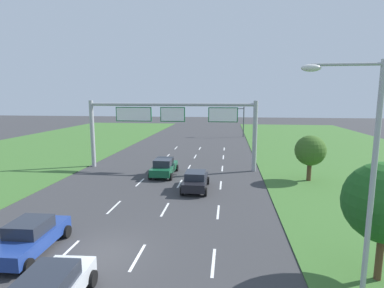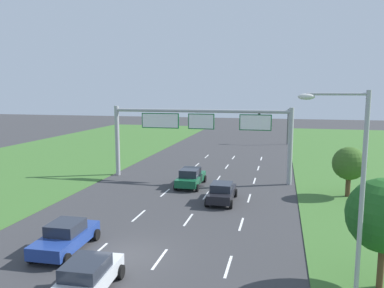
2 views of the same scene
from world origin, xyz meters
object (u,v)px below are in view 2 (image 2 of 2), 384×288
object	(u,v)px
car_mid_lane	(222,192)
street_lamp	(352,180)
car_near_red	(86,279)
traffic_light_mast	(275,120)
car_lead_silver	(66,237)
car_far_ahead	(191,177)
sign_gantry	(200,128)
roadside_tree_mid	(349,164)

from	to	relation	value
car_mid_lane	street_lamp	bearing A→B (deg)	-61.73
car_near_red	traffic_light_mast	xyz separation A→B (m)	(6.78, 47.80, 3.10)
car_lead_silver	car_far_ahead	xyz separation A→B (m)	(3.27, 14.79, 0.04)
car_far_ahead	sign_gantry	xyz separation A→B (m)	(0.22, 2.66, 4.14)
car_mid_lane	roadside_tree_mid	bearing A→B (deg)	20.25
traffic_light_mast	car_lead_silver	bearing A→B (deg)	-102.93
sign_gantry	traffic_light_mast	xyz separation A→B (m)	(6.60, 26.51, -1.09)
car_near_red	sign_gantry	world-z (taller)	sign_gantry
car_mid_lane	car_near_red	bearing A→B (deg)	-103.76
car_mid_lane	car_far_ahead	world-z (taller)	car_far_ahead
car_lead_silver	sign_gantry	xyz separation A→B (m)	(3.49, 17.46, 4.18)
sign_gantry	traffic_light_mast	bearing A→B (deg)	76.01
car_lead_silver	car_mid_lane	world-z (taller)	car_lead_silver
car_lead_silver	car_far_ahead	distance (m)	15.15
car_far_ahead	traffic_light_mast	xyz separation A→B (m)	(6.82, 29.17, 3.05)
car_near_red	traffic_light_mast	size ratio (longest dim) A/B	0.82
roadside_tree_mid	car_mid_lane	bearing A→B (deg)	-159.19
car_lead_silver	traffic_light_mast	size ratio (longest dim) A/B	0.79
sign_gantry	car_far_ahead	bearing A→B (deg)	-94.63
car_lead_silver	roadside_tree_mid	distance (m)	21.86
car_mid_lane	sign_gantry	size ratio (longest dim) A/B	0.25
sign_gantry	roadside_tree_mid	bearing A→B (deg)	-13.48
street_lamp	car_far_ahead	bearing A→B (deg)	121.90
car_far_ahead	traffic_light_mast	world-z (taller)	traffic_light_mast
traffic_light_mast	street_lamp	bearing A→B (deg)	-85.52
car_mid_lane	car_far_ahead	bearing A→B (deg)	129.67
car_near_red	car_lead_silver	size ratio (longest dim) A/B	1.03
car_far_ahead	car_mid_lane	bearing A→B (deg)	-50.16
car_mid_lane	street_lamp	size ratio (longest dim) A/B	0.50
car_near_red	sign_gantry	bearing A→B (deg)	86.15
car_mid_lane	sign_gantry	distance (m)	8.58
car_far_ahead	sign_gantry	distance (m)	4.93
street_lamp	traffic_light_mast	bearing A→B (deg)	94.48
car_far_ahead	street_lamp	xyz separation A→B (m)	(10.42, -16.74, 4.26)
car_mid_lane	car_lead_silver	bearing A→B (deg)	-122.68
traffic_light_mast	roadside_tree_mid	world-z (taller)	traffic_light_mast
car_mid_lane	car_far_ahead	distance (m)	5.35
car_lead_silver	car_mid_lane	bearing A→B (deg)	55.74
car_lead_silver	car_mid_lane	xyz separation A→B (m)	(6.72, 10.71, -0.01)
car_near_red	car_mid_lane	world-z (taller)	car_near_red
street_lamp	car_lead_silver	bearing A→B (deg)	171.92
car_near_red	car_lead_silver	distance (m)	5.07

